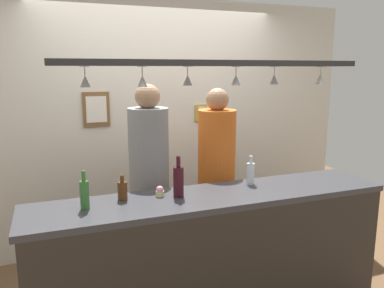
# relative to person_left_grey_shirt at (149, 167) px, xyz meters

# --- Properties ---
(back_wall) EXTENTS (4.40, 0.06, 2.60)m
(back_wall) POSITION_rel_person_left_grey_shirt_xyz_m (0.32, 0.82, 0.23)
(back_wall) COLOR silver
(back_wall) RESTS_ON ground_plane
(bar_counter) EXTENTS (2.70, 0.55, 0.99)m
(bar_counter) POSITION_rel_person_left_grey_shirt_xyz_m (0.32, -0.78, -0.41)
(bar_counter) COLOR #38383D
(bar_counter) RESTS_ON ground_plane
(overhead_glass_rack) EXTENTS (2.20, 0.36, 0.04)m
(overhead_glass_rack) POSITION_rel_person_left_grey_shirt_xyz_m (0.32, -0.58, 0.86)
(overhead_glass_rack) COLOR black
(hanging_wineglass_far_left) EXTENTS (0.07, 0.07, 0.13)m
(hanging_wineglass_far_left) POSITION_rel_person_left_grey_shirt_xyz_m (-0.54, -0.54, 0.75)
(hanging_wineglass_far_left) COLOR silver
(hanging_wineglass_far_left) RESTS_ON overhead_glass_rack
(hanging_wineglass_left) EXTENTS (0.07, 0.07, 0.13)m
(hanging_wineglass_left) POSITION_rel_person_left_grey_shirt_xyz_m (-0.19, -0.63, 0.75)
(hanging_wineglass_left) COLOR silver
(hanging_wineglass_left) RESTS_ON overhead_glass_rack
(hanging_wineglass_center_left) EXTENTS (0.07, 0.07, 0.13)m
(hanging_wineglass_center_left) POSITION_rel_person_left_grey_shirt_xyz_m (0.16, -0.52, 0.75)
(hanging_wineglass_center_left) COLOR silver
(hanging_wineglass_center_left) RESTS_ON overhead_glass_rack
(hanging_wineglass_center) EXTENTS (0.07, 0.07, 0.13)m
(hanging_wineglass_center) POSITION_rel_person_left_grey_shirt_xyz_m (0.49, -0.61, 0.75)
(hanging_wineglass_center) COLOR silver
(hanging_wineglass_center) RESTS_ON overhead_glass_rack
(hanging_wineglass_center_right) EXTENTS (0.07, 0.07, 0.13)m
(hanging_wineglass_center_right) POSITION_rel_person_left_grey_shirt_xyz_m (0.84, -0.56, 0.75)
(hanging_wineglass_center_right) COLOR silver
(hanging_wineglass_center_right) RESTS_ON overhead_glass_rack
(hanging_wineglass_right) EXTENTS (0.07, 0.07, 0.13)m
(hanging_wineglass_right) POSITION_rel_person_left_grey_shirt_xyz_m (1.20, -0.65, 0.75)
(hanging_wineglass_right) COLOR silver
(hanging_wineglass_right) RESTS_ON overhead_glass_rack
(person_left_grey_shirt) EXTENTS (0.34, 0.34, 1.77)m
(person_left_grey_shirt) POSITION_rel_person_left_grey_shirt_xyz_m (0.00, 0.00, 0.00)
(person_left_grey_shirt) COLOR #2D334C
(person_left_grey_shirt) RESTS_ON ground_plane
(person_middle_orange_shirt) EXTENTS (0.34, 0.34, 1.73)m
(person_middle_orange_shirt) POSITION_rel_person_left_grey_shirt_xyz_m (0.63, 0.00, -0.03)
(person_middle_orange_shirt) COLOR #2D334C
(person_middle_orange_shirt) RESTS_ON ground_plane
(bottle_beer_brown_stubby) EXTENTS (0.07, 0.07, 0.18)m
(bottle_beer_brown_stubby) POSITION_rel_person_left_grey_shirt_xyz_m (-0.32, -0.51, -0.02)
(bottle_beer_brown_stubby) COLOR #512D14
(bottle_beer_brown_stubby) RESTS_ON bar_counter
(bottle_wine_dark_red) EXTENTS (0.08, 0.08, 0.30)m
(bottle_wine_dark_red) POSITION_rel_person_left_grey_shirt_xyz_m (0.07, -0.58, 0.03)
(bottle_wine_dark_red) COLOR #380F19
(bottle_wine_dark_red) RESTS_ON bar_counter
(bottle_beer_green_import) EXTENTS (0.06, 0.06, 0.26)m
(bottle_beer_green_import) POSITION_rel_person_left_grey_shirt_xyz_m (-0.59, -0.60, 0.02)
(bottle_beer_green_import) COLOR #336B2D
(bottle_beer_green_import) RESTS_ON bar_counter
(bottle_soda_clear) EXTENTS (0.06, 0.06, 0.23)m
(bottle_soda_clear) POSITION_rel_person_left_grey_shirt_xyz_m (0.70, -0.49, 0.00)
(bottle_soda_clear) COLOR silver
(bottle_soda_clear) RESTS_ON bar_counter
(cupcake) EXTENTS (0.06, 0.06, 0.08)m
(cupcake) POSITION_rel_person_left_grey_shirt_xyz_m (-0.06, -0.53, -0.05)
(cupcake) COLOR beige
(cupcake) RESTS_ON bar_counter
(picture_frame_lower_pair) EXTENTS (0.30, 0.02, 0.18)m
(picture_frame_lower_pair) POSITION_rel_person_left_grey_shirt_xyz_m (0.87, 0.78, 0.35)
(picture_frame_lower_pair) COLOR #B29338
(picture_frame_lower_pair) RESTS_ON back_wall
(picture_frame_caricature) EXTENTS (0.26, 0.02, 0.34)m
(picture_frame_caricature) POSITION_rel_person_left_grey_shirt_xyz_m (-0.33, 0.78, 0.43)
(picture_frame_caricature) COLOR brown
(picture_frame_caricature) RESTS_ON back_wall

